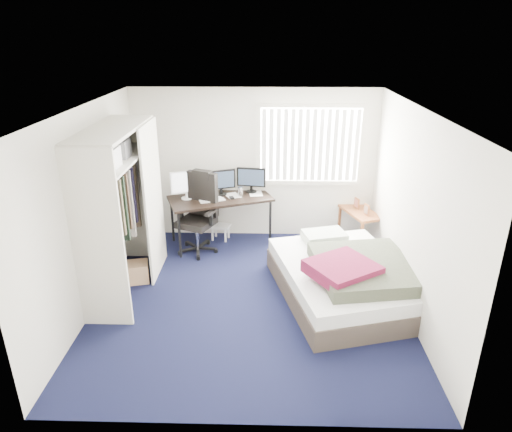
{
  "coord_description": "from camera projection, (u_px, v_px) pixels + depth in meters",
  "views": [
    {
      "loc": [
        0.22,
        -5.21,
        3.33
      ],
      "look_at": [
        0.07,
        0.4,
        1.03
      ],
      "focal_mm": 32.0,
      "sensor_mm": 36.0,
      "label": 1
    }
  ],
  "objects": [
    {
      "name": "bed",
      "position": [
        346.0,
        278.0,
        6.03
      ],
      "size": [
        2.06,
        2.43,
        0.69
      ],
      "color": "#41362F",
      "rests_on": "ground"
    },
    {
      "name": "window_assembly",
      "position": [
        310.0,
        145.0,
        7.35
      ],
      "size": [
        1.72,
        0.09,
        1.32
      ],
      "color": "white",
      "rests_on": "ground"
    },
    {
      "name": "footstool",
      "position": [
        220.0,
        228.0,
        7.74
      ],
      "size": [
        0.36,
        0.32,
        0.26
      ],
      "color": "white",
      "rests_on": "ground"
    },
    {
      "name": "desk",
      "position": [
        220.0,
        196.0,
        7.41
      ],
      "size": [
        1.79,
        1.29,
        1.26
      ],
      "color": "black",
      "rests_on": "ground"
    },
    {
      "name": "ground",
      "position": [
        250.0,
        298.0,
        6.09
      ],
      "size": [
        4.2,
        4.2,
        0.0
      ],
      "primitive_type": "plane",
      "color": "black",
      "rests_on": "ground"
    },
    {
      "name": "pine_box",
      "position": [
        135.0,
        272.0,
        6.47
      ],
      "size": [
        0.43,
        0.36,
        0.28
      ],
      "primitive_type": "cube",
      "rotation": [
        0.0,
        0.0,
        0.25
      ],
      "color": "tan",
      "rests_on": "ground"
    },
    {
      "name": "room_shell",
      "position": [
        249.0,
        192.0,
        5.52
      ],
      "size": [
        4.2,
        4.2,
        4.2
      ],
      "color": "silver",
      "rests_on": "ground"
    },
    {
      "name": "office_chair",
      "position": [
        199.0,
        221.0,
        7.27
      ],
      "size": [
        0.8,
        0.8,
        1.3
      ],
      "color": "black",
      "rests_on": "ground"
    },
    {
      "name": "nightstand",
      "position": [
        360.0,
        215.0,
        7.52
      ],
      "size": [
        0.66,
        0.91,
        0.74
      ],
      "color": "brown",
      "rests_on": "ground"
    },
    {
      "name": "closet",
      "position": [
        121.0,
        195.0,
        5.87
      ],
      "size": [
        0.64,
        1.84,
        2.22
      ],
      "color": "beige",
      "rests_on": "ground"
    }
  ]
}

